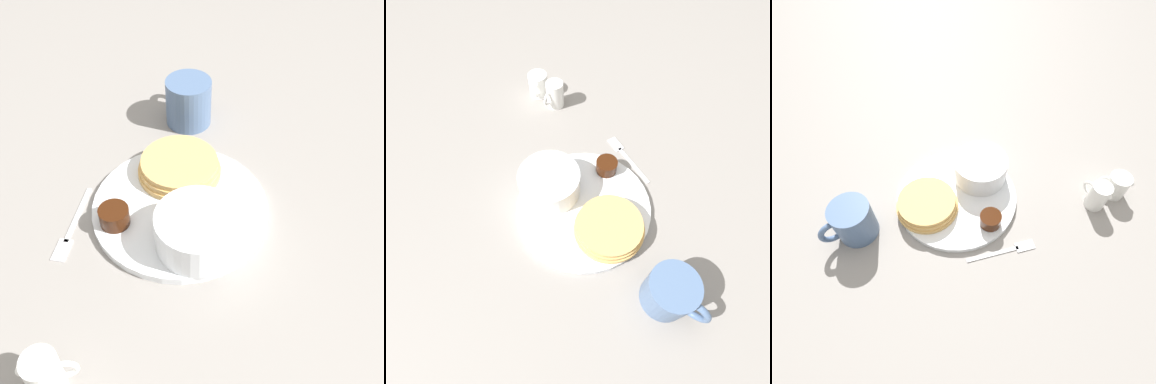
% 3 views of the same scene
% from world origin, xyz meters
% --- Properties ---
extents(ground_plane, '(4.00, 4.00, 0.00)m').
position_xyz_m(ground_plane, '(0.00, 0.00, 0.00)').
color(ground_plane, gray).
extents(plate, '(0.26, 0.26, 0.01)m').
position_xyz_m(plate, '(0.00, 0.00, 0.01)').
color(plate, white).
rests_on(plate, ground_plane).
extents(pancake_stack, '(0.13, 0.13, 0.03)m').
position_xyz_m(pancake_stack, '(0.04, -0.06, 0.03)').
color(pancake_stack, tan).
rests_on(pancake_stack, plate).
extents(bowl, '(0.12, 0.12, 0.05)m').
position_xyz_m(bowl, '(-0.06, 0.05, 0.04)').
color(bowl, white).
rests_on(bowl, plate).
extents(syrup_cup, '(0.04, 0.04, 0.03)m').
position_xyz_m(syrup_cup, '(0.06, 0.08, 0.03)').
color(syrup_cup, '#38190A').
rests_on(syrup_cup, plate).
extents(butter_ramekin, '(0.05, 0.05, 0.05)m').
position_xyz_m(butter_ramekin, '(-0.06, 0.07, 0.03)').
color(butter_ramekin, white).
rests_on(butter_ramekin, plate).
extents(coffee_mug, '(0.09, 0.09, 0.08)m').
position_xyz_m(coffee_mug, '(0.11, -0.19, 0.04)').
color(coffee_mug, slate).
rests_on(coffee_mug, ground_plane).
extents(creamer_pitcher_near, '(0.05, 0.05, 0.06)m').
position_xyz_m(creamer_pitcher_near, '(-0.02, 0.30, 0.03)').
color(creamer_pitcher_near, white).
rests_on(creamer_pitcher_near, ground_plane).
extents(creamer_pitcher_far, '(0.05, 0.07, 0.06)m').
position_xyz_m(creamer_pitcher_far, '(-0.06, 0.34, 0.03)').
color(creamer_pitcher_far, white).
rests_on(creamer_pitcher_far, ground_plane).
extents(fork, '(0.06, 0.13, 0.00)m').
position_xyz_m(fork, '(0.11, 0.12, 0.00)').
color(fork, silver).
rests_on(fork, ground_plane).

